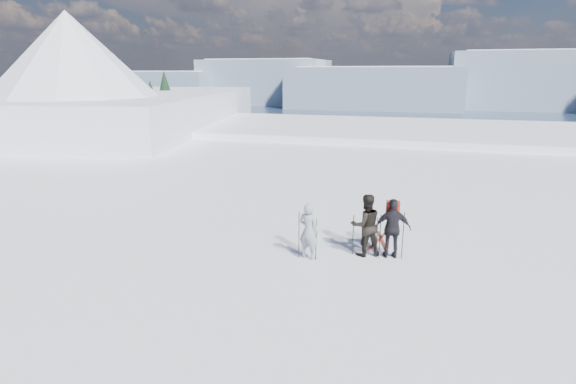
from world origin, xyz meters
name	(u,v)px	position (x,y,z in m)	size (l,w,h in m)	color
lake_basin	(392,207)	(0.00, 30.00, -6.50)	(820.00, 820.00, 71.62)	white
far_mountain_range	(450,84)	(29.60, 454.78, -7.19)	(770.00, 110.00, 53.00)	slate
near_ridge	(122,158)	(-26.56, 29.34, -3.48)	(31.37, 35.68, 25.62)	white
skier_grey	(309,231)	(-1.11, 2.57, 0.79)	(0.58, 0.38, 1.58)	gray
skier_dark	(366,225)	(0.36, 3.23, 0.88)	(0.86, 0.67, 1.77)	black
skier_pack	(393,229)	(1.09, 3.27, 0.84)	(0.98, 0.41, 1.68)	black
backpack	(394,187)	(1.05, 3.51, 1.93)	(0.36, 0.20, 0.51)	red
ski_poles	(355,236)	(0.10, 2.95, 0.62)	(2.77, 0.72, 1.34)	black
skis_loose	(380,241)	(0.70, 4.38, 0.01)	(0.64, 1.67, 0.03)	black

